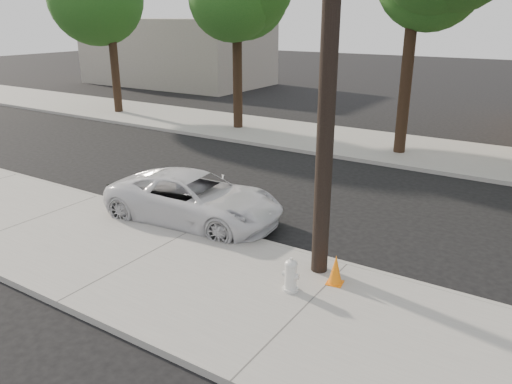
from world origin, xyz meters
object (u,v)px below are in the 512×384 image
utility_pole (330,46)px  police_cruiser (195,198)px  fire_hydrant (291,276)px  traffic_cone (336,270)px

utility_pole → police_cruiser: utility_pole is taller
fire_hydrant → police_cruiser: bearing=149.9°
fire_hydrant → traffic_cone: bearing=44.9°
fire_hydrant → utility_pole: bearing=80.3°
utility_pole → traffic_cone: utility_pole is taller
police_cruiser → fire_hydrant: size_ratio=7.28×
utility_pole → police_cruiser: 5.82m
fire_hydrant → traffic_cone: fire_hydrant is taller
police_cruiser → fire_hydrant: (3.99, -1.95, -0.20)m
fire_hydrant → traffic_cone: size_ratio=1.07×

